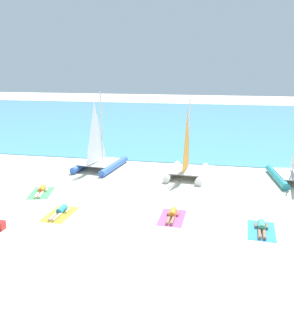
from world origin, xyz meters
TOP-DOWN VIEW (x-y plane):
  - ground_plane at (0.00, 10.00)m, footprint 120.00×120.00m
  - ocean_water at (0.00, 30.06)m, footprint 120.00×40.00m
  - sailboat_blue at (-3.89, 7.88)m, footprint 2.88×4.08m
  - sailboat_white at (1.93, 7.28)m, footprint 2.55×3.75m
  - towel_leftmost at (-5.42, 2.74)m, footprint 1.52×2.11m
  - sunbather_leftmost at (-5.43, 2.81)m, footprint 0.75×1.56m
  - towel_center_left at (-3.22, 0.34)m, footprint 1.17×1.94m
  - sunbather_center_left at (-3.22, 0.41)m, footprint 0.56×1.56m
  - towel_center_right at (1.86, 0.99)m, footprint 1.15×1.93m
  - sunbather_center_right at (1.86, 1.06)m, footprint 0.55×1.56m
  - towel_rightmost at (5.64, 0.43)m, footprint 1.24×1.98m
  - sunbather_rightmost at (5.65, 0.50)m, footprint 0.57×1.57m

SIDE VIEW (x-z plane):
  - ground_plane at x=0.00m, z-range 0.00..0.00m
  - towel_leftmost at x=-5.42m, z-range 0.00..0.01m
  - towel_center_left at x=-3.22m, z-range 0.00..0.01m
  - towel_center_right at x=1.86m, z-range 0.00..0.01m
  - towel_rightmost at x=5.64m, z-range 0.00..0.01m
  - ocean_water at x=0.00m, z-range 0.00..0.05m
  - sunbather_leftmost at x=-5.43m, z-range -0.02..0.28m
  - sunbather_center_left at x=-3.22m, z-range -0.02..0.28m
  - sunbather_center_right at x=1.86m, z-range -0.02..0.28m
  - sunbather_rightmost at x=5.65m, z-range -0.02..0.28m
  - sailboat_white at x=1.93m, z-range -1.64..3.04m
  - sailboat_blue at x=-3.89m, z-range -1.75..3.23m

